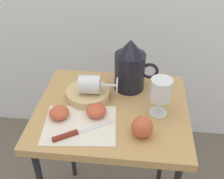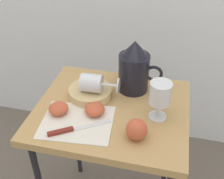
% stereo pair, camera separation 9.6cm
% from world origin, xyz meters
% --- Properties ---
extents(table, '(0.55, 0.48, 0.68)m').
position_xyz_m(table, '(0.00, 0.00, 0.61)').
color(table, tan).
rests_on(table, ground_plane).
extents(linen_napkin, '(0.26, 0.22, 0.00)m').
position_xyz_m(linen_napkin, '(-0.10, -0.11, 0.68)').
color(linen_napkin, silver).
rests_on(linen_napkin, table).
extents(basket_tray, '(0.16, 0.16, 0.03)m').
position_xyz_m(basket_tray, '(-0.10, 0.05, 0.70)').
color(basket_tray, tan).
rests_on(basket_tray, table).
extents(pitcher, '(0.17, 0.12, 0.21)m').
position_xyz_m(pitcher, '(0.06, 0.13, 0.76)').
color(pitcher, black).
rests_on(pitcher, table).
extents(wine_glass_upright, '(0.07, 0.07, 0.14)m').
position_xyz_m(wine_glass_upright, '(0.17, -0.01, 0.77)').
color(wine_glass_upright, silver).
rests_on(wine_glass_upright, table).
extents(wine_glass_tipped_near, '(0.14, 0.07, 0.07)m').
position_xyz_m(wine_glass_tipped_near, '(-0.08, 0.04, 0.75)').
color(wine_glass_tipped_near, silver).
rests_on(wine_glass_tipped_near, basket_tray).
extents(apple_half_left, '(0.07, 0.07, 0.04)m').
position_xyz_m(apple_half_left, '(-0.17, -0.08, 0.70)').
color(apple_half_left, '#C15133').
rests_on(apple_half_left, linen_napkin).
extents(apple_half_right, '(0.07, 0.07, 0.04)m').
position_xyz_m(apple_half_right, '(-0.05, -0.05, 0.70)').
color(apple_half_right, '#C15133').
rests_on(apple_half_right, linen_napkin).
extents(apple_whole, '(0.07, 0.07, 0.07)m').
position_xyz_m(apple_whole, '(0.11, -0.13, 0.71)').
color(apple_whole, '#C15133').
rests_on(apple_whole, table).
extents(knife, '(0.19, 0.13, 0.01)m').
position_xyz_m(knife, '(-0.10, -0.15, 0.69)').
color(knife, silver).
rests_on(knife, linen_napkin).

